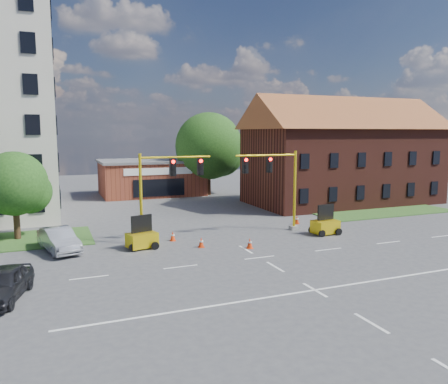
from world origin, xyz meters
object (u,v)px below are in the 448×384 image
Objects in this scene: signal_mast_west at (164,186)px; trailer_east at (325,225)px; trailer_west at (142,238)px; pickup_white at (287,199)px; sedan_dark at (3,284)px; signal_mast_east at (276,181)px.

trailer_east is (11.72, -2.23, -3.24)m from signal_mast_west.
trailer_west reaches higher than pickup_white.
pickup_white is 30.48m from sedan_dark.
sedan_dark is (-21.23, -5.50, 0.07)m from trailer_east.
trailer_west reaches higher than sedan_dark.
signal_mast_east is 4.96m from trailer_east.
signal_mast_west is at bearing 162.71° from trailer_east.
trailer_east is 0.36× the size of pickup_white.
signal_mast_west is 2.87× the size of trailer_east.
signal_mast_west is 18.53m from pickup_white.
sedan_dark is at bearing 126.84° from pickup_white.
signal_mast_west and signal_mast_east have the same top height.
trailer_west is 0.36× the size of pickup_white.
signal_mast_east is 2.87× the size of trailer_east.
trailer_west is (-10.58, -1.14, -3.25)m from signal_mast_east.
pickup_white is (17.30, 10.94, 0.17)m from trailer_west.
trailer_east is at bearing -10.78° from signal_mast_west.
signal_mast_west is 1.42× the size of sedan_dark.
signal_mast_west is at bearing 180.00° from signal_mast_east.
trailer_east is 0.49× the size of sedan_dark.
signal_mast_west reaches higher than pickup_white.
sedan_dark is at bearing -154.34° from trailer_west.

